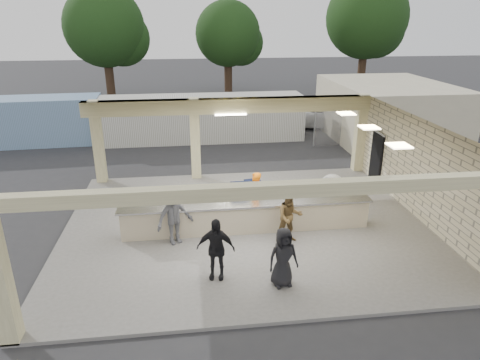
{
  "coord_description": "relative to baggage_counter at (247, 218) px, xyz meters",
  "views": [
    {
      "loc": [
        -1.77,
        -12.85,
        6.73
      ],
      "look_at": [
        -0.05,
        1.0,
        1.32
      ],
      "focal_mm": 32.0,
      "sensor_mm": 36.0,
      "label": 1
    }
  ],
  "objects": [
    {
      "name": "luggage_cart",
      "position": [
        -0.05,
        0.99,
        0.23
      ],
      "size": [
        2.5,
        1.82,
        1.33
      ],
      "rotation": [
        0.0,
        0.0,
        0.2
      ],
      "color": "silver",
      "rests_on": "pavilion"
    },
    {
      "name": "car_white_a",
      "position": [
        7.0,
        13.55,
        0.21
      ],
      "size": [
        6.1,
        4.21,
        1.59
      ],
      "primitive_type": "imported",
      "rotation": [
        0.0,
        0.0,
        1.26
      ],
      "color": "white",
      "rests_on": "ground"
    },
    {
      "name": "baggage_handler",
      "position": [
        0.38,
        0.8,
        0.37
      ],
      "size": [
        0.4,
        0.66,
        1.72
      ],
      "primitive_type": "imported",
      "rotation": [
        0.0,
        0.0,
        4.63
      ],
      "color": "orange",
      "rests_on": "pavilion"
    },
    {
      "name": "car_white_b",
      "position": [
        12.01,
        14.7,
        0.06
      ],
      "size": [
        4.3,
        2.12,
        1.3
      ],
      "primitive_type": "imported",
      "rotation": [
        0.0,
        0.0,
        1.72
      ],
      "color": "white",
      "rests_on": "ground"
    },
    {
      "name": "baggage_counter",
      "position": [
        0.0,
        0.0,
        0.0
      ],
      "size": [
        8.2,
        0.58,
        0.98
      ],
      "color": "beige",
      "rests_on": "pavilion"
    },
    {
      "name": "pavilion",
      "position": [
        0.21,
        1.16,
        0.76
      ],
      "size": [
        12.01,
        10.0,
        3.55
      ],
      "color": "slate",
      "rests_on": "ground"
    },
    {
      "name": "ground",
      "position": [
        0.0,
        0.5,
        -0.59
      ],
      "size": [
        120.0,
        120.0,
        0.0
      ],
      "primitive_type": "plane",
      "color": "#2C2C2F",
      "rests_on": "ground"
    },
    {
      "name": "car_dark",
      "position": [
        5.86,
        14.6,
        0.18
      ],
      "size": [
        4.57,
        4.23,
        1.54
      ],
      "primitive_type": "imported",
      "rotation": [
        0.0,
        0.0,
        0.87
      ],
      "color": "black",
      "rests_on": "ground"
    },
    {
      "name": "tree_mid",
      "position": [
        2.32,
        26.66,
        4.38
      ],
      "size": [
        6.0,
        5.6,
        8.0
      ],
      "color": "#382619",
      "rests_on": "ground"
    },
    {
      "name": "passenger_c",
      "position": [
        -2.3,
        -0.5,
        0.45
      ],
      "size": [
        1.26,
        0.96,
        1.87
      ],
      "primitive_type": "imported",
      "rotation": [
        0.0,
        0.0,
        0.51
      ],
      "color": "#4B4B50",
      "rests_on": "pavilion"
    },
    {
      "name": "passenger_d",
      "position": [
        0.5,
        -3.05,
        0.33
      ],
      "size": [
        0.84,
        0.46,
        1.63
      ],
      "primitive_type": "imported",
      "rotation": [
        0.0,
        0.0,
        0.18
      ],
      "color": "black",
      "rests_on": "pavilion"
    },
    {
      "name": "drum_fan",
      "position": [
        3.5,
        1.98,
        0.08
      ],
      "size": [
        0.97,
        0.77,
        1.05
      ],
      "rotation": [
        0.0,
        0.0,
        -0.55
      ],
      "color": "silver",
      "rests_on": "pavilion"
    },
    {
      "name": "fence",
      "position": [
        11.0,
        9.5,
        0.47
      ],
      "size": [
        12.06,
        0.06,
        2.03
      ],
      "color": "gray",
      "rests_on": "ground"
    },
    {
      "name": "passenger_a",
      "position": [
        1.2,
        -0.8,
        0.35
      ],
      "size": [
        0.83,
        0.39,
        1.68
      ],
      "primitive_type": "imported",
      "rotation": [
        0.0,
        0.0,
        0.04
      ],
      "color": "brown",
      "rests_on": "pavilion"
    },
    {
      "name": "tree_left",
      "position": [
        -7.68,
        24.66,
        5.0
      ],
      "size": [
        6.6,
        6.3,
        9.0
      ],
      "color": "#382619",
      "rests_on": "ground"
    },
    {
      "name": "adjacent_building",
      "position": [
        9.5,
        10.5,
        1.01
      ],
      "size": [
        6.0,
        8.0,
        3.2
      ],
      "primitive_type": "cube",
      "color": "beige",
      "rests_on": "ground"
    },
    {
      "name": "container_white",
      "position": [
        -1.0,
        11.6,
        0.66
      ],
      "size": [
        11.52,
        2.39,
        2.49
      ],
      "primitive_type": "cube",
      "rotation": [
        0.0,
        0.0,
        0.01
      ],
      "color": "silver",
      "rests_on": "ground"
    },
    {
      "name": "passenger_b",
      "position": [
        -1.19,
        -2.5,
        0.38
      ],
      "size": [
        1.07,
        0.56,
        1.73
      ],
      "primitive_type": "imported",
      "rotation": [
        0.0,
        0.0,
        -0.2
      ],
      "color": "black",
      "rests_on": "pavilion"
    },
    {
      "name": "container_blue",
      "position": [
        -11.53,
        11.89,
        0.68
      ],
      "size": [
        9.89,
        2.85,
        2.54
      ],
      "primitive_type": "cube",
      "rotation": [
        0.0,
        0.0,
        0.05
      ],
      "color": "#7C98C7",
      "rests_on": "ground"
    },
    {
      "name": "tree_right",
      "position": [
        14.32,
        25.66,
        5.63
      ],
      "size": [
        7.2,
        7.0,
        10.0
      ],
      "color": "#382619",
      "rests_on": "ground"
    }
  ]
}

